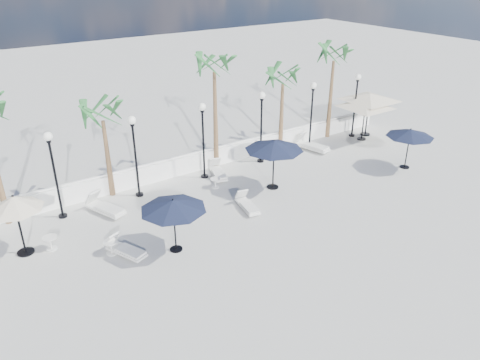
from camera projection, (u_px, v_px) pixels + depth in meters
ground at (287, 235)px, 18.68m from camera, size 100.00×100.00×0.00m
balustrade at (194, 162)px, 24.05m from camera, size 26.00×0.30×1.01m
lamppost_1 at (53, 163)px, 18.87m from camera, size 0.36×0.36×3.84m
lamppost_2 at (134, 145)px, 20.65m from camera, size 0.36×0.36×3.84m
lamppost_3 at (203, 130)px, 22.42m from camera, size 0.36×0.36×3.84m
lamppost_4 at (261, 117)px, 24.20m from camera, size 0.36×0.36×3.84m
lamppost_5 at (312, 106)px, 25.97m from camera, size 0.36×0.36×3.84m
lamppost_6 at (356, 96)px, 27.75m from camera, size 0.36×0.36×3.84m
palm_1 at (102, 117)px, 20.19m from camera, size 2.60×2.60×4.70m
palm_2 at (214, 69)px, 22.48m from camera, size 2.60×2.60×6.10m
palm_3 at (283, 81)px, 25.17m from camera, size 2.60×2.60×4.90m
palm_4 at (334, 59)px, 26.71m from camera, size 2.60×2.60×5.70m
lounger_2 at (105, 207)px, 20.20m from camera, size 1.30×2.07×0.74m
lounger_3 at (126, 249)px, 17.38m from camera, size 1.16×1.78×0.64m
lounger_4 at (218, 172)px, 23.52m from camera, size 1.11×1.89×0.68m
lounger_5 at (247, 205)px, 20.48m from camera, size 0.84×1.72×0.62m
lounger_6 at (312, 145)px, 26.70m from camera, size 1.16×2.19×0.78m
side_table_0 at (50, 242)px, 17.64m from camera, size 0.55×0.55×0.53m
side_table_1 at (111, 246)px, 17.39m from camera, size 0.54×0.54×0.52m
side_table_2 at (215, 182)px, 22.35m from camera, size 0.49×0.49×0.47m
parasol_navy_left at (173, 205)px, 16.91m from camera, size 2.48×2.48×2.19m
parasol_navy_mid at (274, 146)px, 21.53m from camera, size 2.75×2.75×2.46m
parasol_navy_right at (410, 133)px, 23.75m from camera, size 2.42×2.42×2.17m
parasol_cream_sq_a at (366, 102)px, 27.29m from camera, size 5.18×5.18×2.54m
parasol_cream_sq_b at (370, 94)px, 27.92m from camera, size 5.59×5.59×2.80m
parasol_cream_small at (14, 204)px, 16.64m from camera, size 2.00×2.00×2.46m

